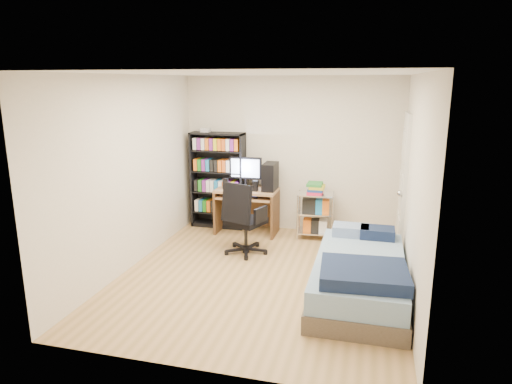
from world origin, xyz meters
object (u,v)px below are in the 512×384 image
(media_shelf, at_px, (218,179))
(office_chair, at_px, (244,231))
(bed, at_px, (360,275))
(computer_desk, at_px, (253,193))

(media_shelf, distance_m, office_chair, 1.44)
(bed, bearing_deg, computer_desk, 132.66)
(computer_desk, bearing_deg, bed, -47.34)
(office_chair, distance_m, bed, 1.91)
(media_shelf, xyz_separation_m, office_chair, (0.77, -1.11, -0.49))
(media_shelf, distance_m, bed, 3.24)
(computer_desk, bearing_deg, media_shelf, 166.01)
(computer_desk, bearing_deg, office_chair, -83.37)
(media_shelf, relative_size, office_chair, 1.58)
(media_shelf, height_order, office_chair, media_shelf)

